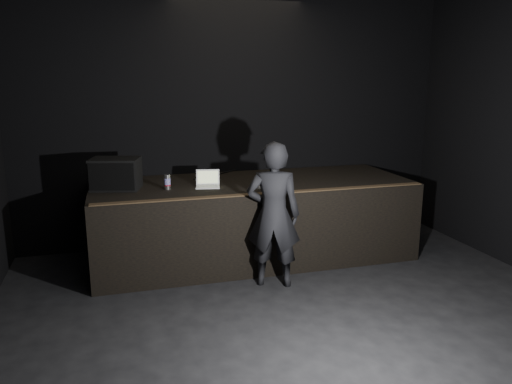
{
  "coord_description": "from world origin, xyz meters",
  "views": [
    {
      "loc": [
        -1.67,
        -3.25,
        2.3
      ],
      "look_at": [
        -0.08,
        2.3,
        0.96
      ],
      "focal_mm": 35.0,
      "sensor_mm": 36.0,
      "label": 1
    }
  ],
  "objects_px": {
    "stage_riser": "(253,219)",
    "beer_can": "(167,182)",
    "person": "(273,215)",
    "stage_monitor": "(116,174)",
    "laptop": "(208,182)"
  },
  "relations": [
    {
      "from": "person",
      "to": "beer_can",
      "type": "bearing_deg",
      "value": -16.68
    },
    {
      "from": "beer_can",
      "to": "stage_monitor",
      "type": "bearing_deg",
      "value": 162.72
    },
    {
      "from": "stage_riser",
      "to": "person",
      "type": "height_order",
      "value": "person"
    },
    {
      "from": "stage_monitor",
      "to": "person",
      "type": "relative_size",
      "value": 0.39
    },
    {
      "from": "person",
      "to": "laptop",
      "type": "bearing_deg",
      "value": -34.71
    },
    {
      "from": "beer_can",
      "to": "person",
      "type": "distance_m",
      "value": 1.35
    },
    {
      "from": "stage_monitor",
      "to": "laptop",
      "type": "xyz_separation_m",
      "value": [
        1.07,
        -0.16,
        -0.13
      ]
    },
    {
      "from": "stage_riser",
      "to": "beer_can",
      "type": "relative_size",
      "value": 22.5
    },
    {
      "from": "stage_monitor",
      "to": "laptop",
      "type": "relative_size",
      "value": 1.93
    },
    {
      "from": "stage_riser",
      "to": "laptop",
      "type": "distance_m",
      "value": 0.83
    },
    {
      "from": "stage_riser",
      "to": "person",
      "type": "distance_m",
      "value": 1.0
    },
    {
      "from": "stage_riser",
      "to": "stage_monitor",
      "type": "bearing_deg",
      "value": 179.45
    },
    {
      "from": "laptop",
      "to": "beer_can",
      "type": "relative_size",
      "value": 1.84
    },
    {
      "from": "beer_can",
      "to": "person",
      "type": "bearing_deg",
      "value": -36.44
    },
    {
      "from": "laptop",
      "to": "beer_can",
      "type": "bearing_deg",
      "value": -165.99
    }
  ]
}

